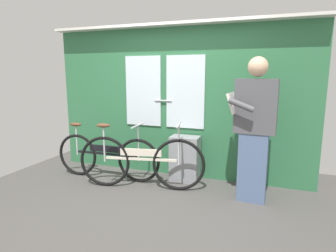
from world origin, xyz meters
TOP-DOWN VIEW (x-y plane):
  - ground_plane at (0.00, 0.00)m, footprint 5.11×3.91m
  - train_door_wall at (-0.01, 1.15)m, footprint 4.11×0.28m
  - bicycle_near_door at (-0.30, 0.43)m, footprint 1.78×0.53m
  - bicycle_leaning_behind at (-0.95, 0.59)m, footprint 1.72×0.44m
  - passenger_reading_newspaper at (1.20, 0.54)m, footprint 0.60×0.54m
  - trash_bin_by_wall at (0.21, 0.94)m, footprint 0.43×0.28m

SIDE VIEW (x-z plane):
  - ground_plane at x=0.00m, z-range -0.04..0.00m
  - trash_bin_by_wall at x=0.21m, z-range 0.00..0.69m
  - bicycle_leaning_behind at x=-0.95m, z-range -0.08..0.80m
  - bicycle_near_door at x=-0.30m, z-range -0.08..0.87m
  - passenger_reading_newspaper at x=1.20m, z-range 0.06..1.87m
  - train_door_wall at x=-0.01m, z-range 0.05..2.39m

